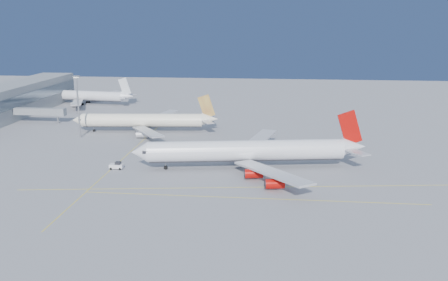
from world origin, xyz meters
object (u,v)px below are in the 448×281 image
(airliner_virgin, at_px, (251,151))
(airliner_third, at_px, (85,96))
(light_mast, at_px, (78,101))
(airliner_etihad, at_px, (146,120))
(pushback_tug, at_px, (117,166))

(airliner_virgin, relative_size, airliner_third, 1.29)
(airliner_third, relative_size, light_mast, 2.34)
(airliner_etihad, bearing_deg, pushback_tug, -90.70)
(airliner_etihad, relative_size, pushback_tug, 14.55)
(airliner_virgin, distance_m, airliner_etihad, 65.18)
(airliner_etihad, height_order, light_mast, light_mast)
(airliner_third, height_order, pushback_tug, airliner_third)
(airliner_virgin, xyz_separation_m, airliner_etihad, (-45.72, 46.45, -0.69))
(pushback_tug, bearing_deg, airliner_third, 115.16)
(airliner_virgin, relative_size, airliner_etihad, 1.22)
(light_mast, bearing_deg, airliner_third, 109.78)
(airliner_etihad, relative_size, airliner_third, 1.06)
(airliner_etihad, distance_m, airliner_third, 81.06)
(airliner_etihad, bearing_deg, airliner_third, 122.94)
(airliner_etihad, xyz_separation_m, airliner_third, (-50.41, 63.48, -0.18))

